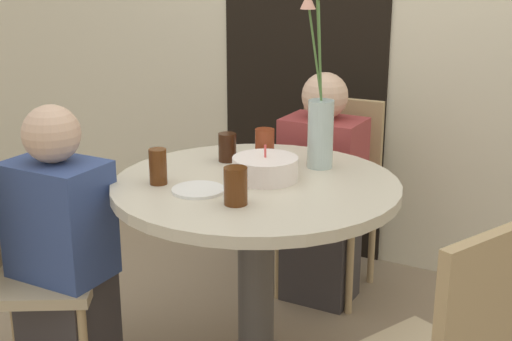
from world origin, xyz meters
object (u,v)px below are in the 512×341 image
Objects in this scene: drink_glass_0 at (227,147)px; drink_glass_1 at (236,186)px; flower_vase at (319,110)px; drink_glass_3 at (158,166)px; chair_left_flank at (17,258)px; birthday_cake at (265,168)px; person_guest at (322,197)px; chair_far_back at (334,186)px; side_plate at (198,190)px; drink_glass_2 at (265,147)px; person_woman at (62,258)px.

drink_glass_1 reaches higher than drink_glass_0.
flower_vase is 0.62m from drink_glass_3.
birthday_cake is (0.75, 0.48, 0.32)m from chair_left_flank.
flower_vase reaches higher than person_guest.
drink_glass_1 reaches higher than chair_far_back.
drink_glass_3 reaches higher than chair_far_back.
drink_glass_3 reaches higher than side_plate.
chair_left_flank is 6.40× the size of drink_glass_2.
person_guest is (0.69, 1.13, -0.00)m from chair_left_flank.
person_guest is (0.08, 0.88, -0.28)m from side_plate.
chair_far_back is 4.98× the size of side_plate.
flower_vase is 0.38m from drink_glass_0.
person_guest reaches higher than drink_glass_3.
chair_far_back is 1.18× the size of flower_vase.
side_plate is 0.17× the size of person_guest.
drink_glass_2 is at bearing -157.27° from flower_vase.
birthday_cake is at bearing -88.57° from chair_left_flank.
birthday_cake is at bearing 36.20° from drink_glass_3.
flower_vase is at bearing -81.24° from chair_left_flank.
drink_glass_1 is (0.17, -0.05, 0.06)m from side_plate.
birthday_cake is 0.27m from drink_glass_0.
drink_glass_2 reaches higher than chair_far_back.
chair_far_back is 1.14m from drink_glass_1.
drink_glass_3 is (-0.16, 0.00, 0.06)m from side_plate.
side_plate is (0.61, 0.25, 0.28)m from chair_left_flank.
side_plate is at bearing -117.56° from flower_vase.
drink_glass_0 is at bearing -163.48° from flower_vase.
chair_left_flank is at bearing -147.55° from birthday_cake.
person_guest is (0.24, 0.88, -0.34)m from drink_glass_3.
chair_left_flank is 8.18× the size of drink_glass_0.
drink_glass_0 is 0.73m from person_woman.
chair_left_flank is at bearing -130.29° from drink_glass_0.
chair_left_flank is 0.85× the size of person_guest.
birthday_cake is 0.18m from drink_glass_2.
drink_glass_0 is at bearing 105.42° from side_plate.
person_guest is (-0.16, 0.43, -0.50)m from flower_vase.
person_woman is (0.14, 0.08, -0.00)m from chair_left_flank.
chair_far_back is 0.16m from person_guest.
drink_glass_2 is (-0.18, -0.08, -0.15)m from flower_vase.
person_woman is at bearing -169.21° from drink_glass_1.
person_guest is at bearing 71.75° from drink_glass_0.
person_woman is at bearing -90.00° from chair_left_flank.
drink_glass_3 is at bearing -100.81° from drink_glass_0.
flower_vase is at bearing -69.27° from person_guest.
drink_glass_3 is (0.45, 0.26, 0.34)m from chair_left_flank.
flower_vase is 0.53m from drink_glass_1.
drink_glass_3 is (-0.22, -0.37, -0.01)m from drink_glass_2.
birthday_cake reaches higher than drink_glass_0.
drink_glass_2 reaches higher than birthday_cake.
chair_left_flank is 0.85× the size of person_woman.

